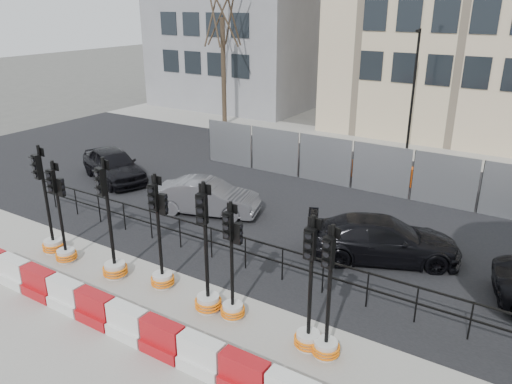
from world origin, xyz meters
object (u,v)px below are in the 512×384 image
Objects in this scene: car_a at (114,165)px; traffic_signal_h at (326,331)px; car_c at (383,239)px; traffic_signal_d at (161,261)px; traffic_signal_a at (51,231)px.

traffic_signal_h is at bearing -92.64° from car_a.
car_a is at bearing 62.17° from car_c.
traffic_signal_a is at bearing 176.96° from traffic_signal_d.
traffic_signal_h is 0.65× the size of car_c.
car_a is at bearing 128.17° from traffic_signal_a.
traffic_signal_a reaches higher than car_a.
car_a is 0.91× the size of car_c.
traffic_signal_h is at bearing 7.27° from traffic_signal_a.
traffic_signal_a is 9.02m from traffic_signal_h.
traffic_signal_d is 0.74× the size of car_a.
traffic_signal_d is 4.87m from traffic_signal_h.
traffic_signal_a is at bearing -127.29° from car_a.
traffic_signal_d is (4.15, 0.29, 0.07)m from traffic_signal_a.
traffic_signal_a is 4.16m from traffic_signal_d.
car_a is 11.99m from car_c.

